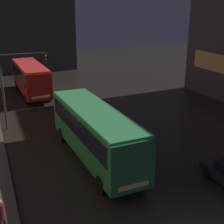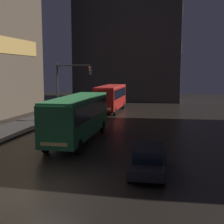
% 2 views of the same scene
% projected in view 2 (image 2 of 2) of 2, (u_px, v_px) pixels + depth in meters
% --- Properties ---
extents(ground_plane, '(120.00, 120.00, 0.00)m').
position_uv_depth(ground_plane, '(51.00, 190.00, 13.87)').
color(ground_plane, black).
extents(building_far_backdrop, '(18.07, 12.00, 24.26)m').
position_uv_depth(building_far_backdrop, '(131.00, 32.00, 55.79)').
color(building_far_backdrop, '#2D2D33').
rests_on(building_far_backdrop, ground).
extents(bus_near, '(2.80, 10.18, 3.35)m').
position_uv_depth(bus_near, '(78.00, 114.00, 23.09)').
color(bus_near, '#236B38').
rests_on(bus_near, ground).
extents(bus_far, '(2.76, 9.57, 3.33)m').
position_uv_depth(bus_far, '(111.00, 96.00, 39.77)').
color(bus_far, '#AD1E19').
rests_on(bus_far, ground).
extents(car_taxi, '(1.93, 4.67, 1.35)m').
position_uv_depth(car_taxi, '(149.00, 159.00, 16.07)').
color(car_taxi, black).
rests_on(car_taxi, ground).
extents(traffic_light_main, '(3.59, 0.35, 6.06)m').
position_uv_depth(traffic_light_main, '(69.00, 82.00, 30.82)').
color(traffic_light_main, '#2D2D2D').
rests_on(traffic_light_main, ground).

